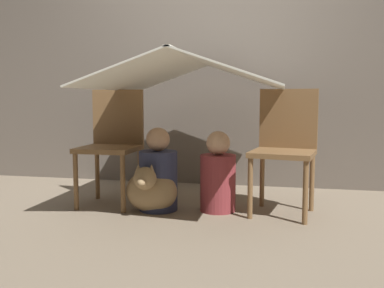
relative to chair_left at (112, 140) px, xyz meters
The scene contains 8 objects.
ground_plane 0.89m from the chair_left, 25.57° to the right, with size 8.80×8.80×0.00m, color gray.
wall_back 1.36m from the chair_left, 54.73° to the left, with size 7.00×0.05×2.50m.
chair_left is the anchor object (origin of this frame).
chair_right 1.33m from the chair_left, ahead, with size 0.50×0.50×0.90m.
sheet_canopy 0.84m from the chair_left, ahead, with size 1.32×1.42×0.24m.
person_front 0.49m from the chair_left, 17.58° to the right, with size 0.29×0.29×0.62m.
person_second 0.89m from the chair_left, ahead, with size 0.26×0.26×0.59m.
dog 0.55m from the chair_left, 30.54° to the right, with size 0.39×0.37×0.38m.
Camera 1 is at (0.65, -2.84, 0.83)m, focal length 40.00 mm.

